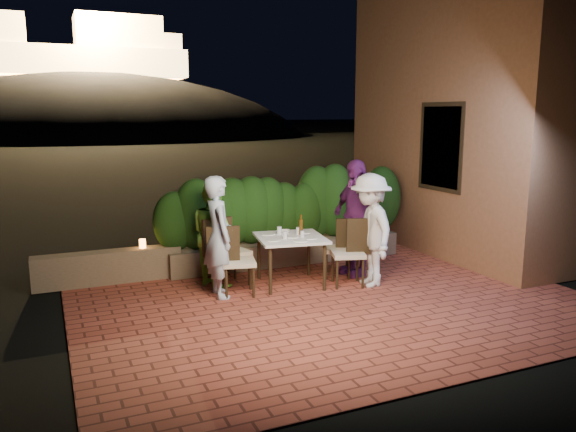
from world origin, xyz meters
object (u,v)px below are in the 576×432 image
beer_bottle (301,225)px  diner_purple (355,218)px  dining_table (291,261)px  chair_right_back (337,248)px  parapet_lamp (143,244)px  bowl (285,232)px  diner_green (214,234)px  diner_blue (219,237)px  chair_right_front (348,252)px  chair_left_front (238,260)px  chair_left_back (231,251)px  diner_white (370,230)px

beer_bottle → diner_purple: 0.98m
dining_table → diner_purple: (1.18, 0.10, 0.56)m
chair_right_back → parapet_lamp: 3.07m
dining_table → bowl: bearing=85.2°
diner_green → diner_blue: bearing=156.5°
chair_right_front → diner_purple: (0.39, 0.47, 0.42)m
chair_right_back → chair_left_front: bearing=31.6°
dining_table → parapet_lamp: dining_table is taller
diner_green → parapet_lamp: 1.22m
chair_left_front → chair_right_back: (1.74, 0.24, -0.04)m
beer_bottle → diner_blue: 1.35m
chair_left_back → dining_table: bearing=-38.4°
diner_blue → parapet_lamp: diner_blue is taller
chair_right_back → bowl: bearing=11.9°
bowl → diner_blue: (-1.17, -0.36, 0.09)m
chair_left_front → diner_blue: bearing=-178.2°
beer_bottle → chair_left_back: beer_bottle is taller
diner_blue → parapet_lamp: bearing=35.1°
chair_right_front → diner_white: (0.30, -0.13, 0.34)m
chair_right_front → bowl: bearing=-22.6°
bowl → parapet_lamp: bowl is taller
chair_left_back → diner_green: bearing=139.0°
bowl → diner_purple: diner_purple is taller
dining_table → chair_left_back: bearing=155.9°
chair_left_back → diner_white: 2.13m
chair_left_back → chair_right_front: chair_left_back is taller
bowl → chair_right_front: size_ratio=0.17×
chair_right_front → diner_purple: size_ratio=0.55×
bowl → diner_purple: size_ratio=0.10×
dining_table → bowl: bowl is taller
chair_right_back → parapet_lamp: size_ratio=6.73×
chair_right_front → parapet_lamp: size_ratio=7.36×
chair_left_back → chair_left_front: bearing=-109.3°
diner_blue → diner_purple: size_ratio=0.93×
diner_blue → diner_white: diner_blue is taller
chair_right_front → diner_purple: 0.74m
chair_left_back → diner_purple: 2.07m
diner_blue → diner_green: 0.58m
dining_table → diner_white: diner_white is taller
beer_bottle → chair_left_front: (-1.08, -0.19, -0.40)m
chair_left_front → diner_green: diner_green is taller
bowl → chair_left_front: 1.03m
chair_left_back → parapet_lamp: size_ratio=7.57×
chair_left_back → chair_right_front: size_ratio=1.03×
dining_table → beer_bottle: (0.20, 0.06, 0.53)m
beer_bottle → diner_blue: bearing=-174.1°
beer_bottle → chair_left_front: bearing=-169.9°
beer_bottle → chair_right_front: size_ratio=0.30×
bowl → diner_white: bearing=-36.4°
parapet_lamp → beer_bottle: bearing=-27.5°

